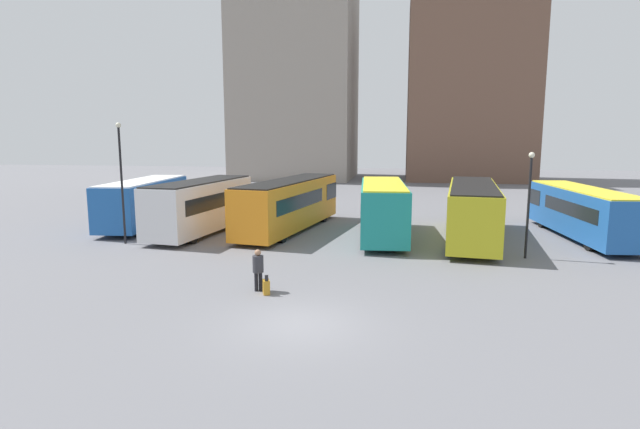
# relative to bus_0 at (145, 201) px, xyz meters

# --- Properties ---
(ground_plane) EXTENTS (160.00, 160.00, 0.00)m
(ground_plane) POSITION_rel_bus_0_xyz_m (13.58, -15.53, -1.67)
(ground_plane) COLOR slate
(building_block_left) EXTENTS (16.10, 16.17, 41.91)m
(building_block_left) POSITION_rel_bus_0_xyz_m (1.75, 41.16, 19.29)
(building_block_left) COLOR gray
(building_block_left) RESTS_ON ground_plane
(building_block_right) EXTENTS (16.29, 12.33, 24.19)m
(building_block_right) POSITION_rel_bus_0_xyz_m (25.50, 41.16, 10.43)
(building_block_right) COLOR brown
(building_block_right) RESTS_ON ground_plane
(bus_0) EXTENTS (3.24, 9.38, 3.08)m
(bus_0) POSITION_rel_bus_0_xyz_m (0.00, 0.00, 0.00)
(bus_0) COLOR #1E56A3
(bus_0) RESTS_ON ground_plane
(bus_1) EXTENTS (3.62, 9.65, 3.25)m
(bus_1) POSITION_rel_bus_0_xyz_m (4.61, -1.56, 0.09)
(bus_1) COLOR silver
(bus_1) RESTS_ON ground_plane
(bus_2) EXTENTS (4.49, 12.07, 3.21)m
(bus_2) POSITION_rel_bus_0_xyz_m (9.74, 0.34, 0.08)
(bus_2) COLOR orange
(bus_2) RESTS_ON ground_plane
(bus_3) EXTENTS (3.14, 9.56, 3.24)m
(bus_3) POSITION_rel_bus_0_xyz_m (15.64, -1.20, 0.09)
(bus_3) COLOR #19847F
(bus_3) RESTS_ON ground_plane
(bus_4) EXTENTS (3.89, 11.82, 3.22)m
(bus_4) POSITION_rel_bus_0_xyz_m (20.73, -1.04, 0.09)
(bus_4) COLOR gold
(bus_4) RESTS_ON ground_plane
(bus_5) EXTENTS (3.39, 11.15, 2.93)m
(bus_5) POSITION_rel_bus_0_xyz_m (27.15, 0.61, -0.07)
(bus_5) COLOR #1E56A3
(bus_5) RESTS_ON ground_plane
(traveler) EXTENTS (0.55, 0.55, 1.63)m
(traveler) POSITION_rel_bus_0_xyz_m (11.31, -12.37, -0.69)
(traveler) COLOR black
(traveler) RESTS_ON ground_plane
(suitcase) EXTENTS (0.38, 0.49, 0.78)m
(suitcase) POSITION_rel_bus_0_xyz_m (11.71, -12.70, -1.39)
(suitcase) COLOR #B27A1E
(suitcase) RESTS_ON ground_plane
(lamp_post_0) EXTENTS (0.28, 0.28, 6.64)m
(lamp_post_0) POSITION_rel_bus_0_xyz_m (1.59, -5.24, 2.17)
(lamp_post_0) COLOR black
(lamp_post_0) RESTS_ON ground_plane
(lamp_post_1) EXTENTS (0.28, 0.28, 5.16)m
(lamp_post_1) POSITION_rel_bus_0_xyz_m (22.75, -5.22, 1.41)
(lamp_post_1) COLOR black
(lamp_post_1) RESTS_ON ground_plane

